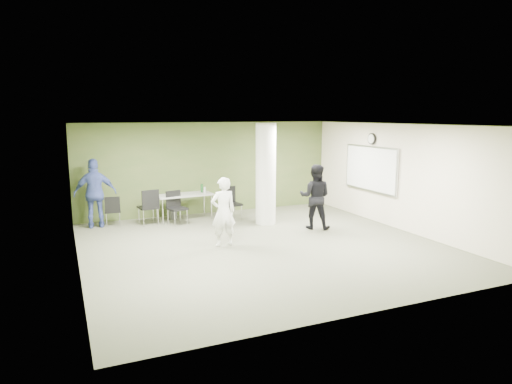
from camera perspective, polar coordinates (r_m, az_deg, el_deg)
name	(u,v)px	position (r m, az deg, el deg)	size (l,w,h in m)	color
floor	(262,246)	(10.72, 0.78, -6.73)	(8.00, 8.00, 0.00)	#595A47
ceiling	(262,125)	(10.29, 0.81, 8.40)	(8.00, 8.00, 0.00)	white
wall_back	(209,168)	(14.13, -5.85, 3.00)	(8.00, 0.02, 2.80)	#425729
wall_left	(75,199)	(9.53, -21.73, -0.85)	(0.02, 8.00, 2.80)	#425729
wall_right_cream	(401,177)	(12.58, 17.68, 1.77)	(0.02, 8.00, 2.80)	beige
column	(266,174)	(12.63, 1.23, 2.26)	(0.56, 0.56, 2.80)	silver
whiteboard	(370,169)	(13.44, 14.11, 2.84)	(0.05, 2.30, 1.30)	silver
wall_clock	(372,139)	(13.37, 14.26, 6.46)	(0.06, 0.32, 0.32)	black
folding_table	(185,196)	(13.29, -8.90, -0.47)	(1.66, 0.84, 1.01)	#969590
wastebasket	(172,214)	(13.60, -10.43, -2.67)	(0.28, 0.28, 0.32)	#4C4C4C
chair_back_left	(113,209)	(13.06, -17.49, -2.02)	(0.45, 0.45, 0.84)	black
chair_back_right	(149,204)	(12.88, -13.21, -1.51)	(0.57, 0.57, 1.01)	black
chair_table_left	(176,205)	(12.85, -10.01, -1.61)	(0.57, 0.57, 0.94)	black
chair_table_right	(230,201)	(13.23, -3.22, -1.08)	(0.55, 0.55, 0.97)	black
woman_white	(223,212)	(10.55, -4.11, -2.49)	(0.59, 0.39, 1.62)	white
man_black	(315,197)	(12.24, 7.40, -0.59)	(0.84, 0.66, 1.73)	black
man_blue	(95,193)	(12.98, -19.45, -0.16)	(1.10, 0.46, 1.87)	#3F4F9D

